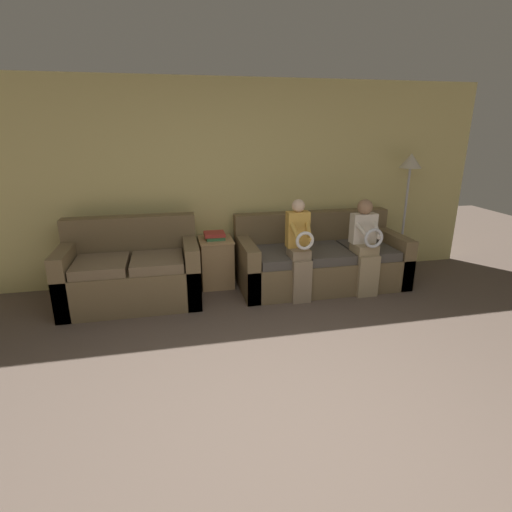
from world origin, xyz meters
The scene contains 9 objects.
ground_plane centered at (0.00, 0.00, 0.00)m, with size 14.00×14.00×0.00m, color brown.
wall_back centered at (0.00, 3.28, 1.27)m, with size 7.00×0.06×2.55m.
couch_main centered at (1.14, 2.76, 0.31)m, with size 2.12×0.97×0.89m.
couch_side centered at (-1.21, 2.68, 0.35)m, with size 1.54×0.86×0.96m.
child_left_seated centered at (0.72, 2.35, 0.65)m, with size 0.26×0.37×1.19m.
child_right_seated centered at (1.55, 2.35, 0.64)m, with size 0.31×0.38×1.15m.
side_shelf centered at (-0.18, 2.99, 0.32)m, with size 0.42×0.48×0.62m.
book_stack centered at (-0.19, 2.99, 0.66)m, with size 0.26×0.25×0.09m.
floor_lamp centered at (2.43, 2.95, 1.35)m, with size 0.29×0.29×1.64m.
Camera 1 is at (-0.72, -1.88, 1.99)m, focal length 28.00 mm.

